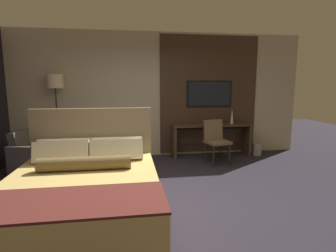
{
  "coord_description": "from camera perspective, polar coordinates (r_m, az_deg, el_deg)",
  "views": [
    {
      "loc": [
        -0.46,
        -3.4,
        1.63
      ],
      "look_at": [
        0.2,
        0.97,
        0.94
      ],
      "focal_mm": 28.0,
      "sensor_mm": 36.0,
      "label": 1
    }
  ],
  "objects": [
    {
      "name": "vase_tall",
      "position": [
        6.24,
        13.75,
        2.09
      ],
      "size": [
        0.08,
        0.08,
        0.34
      ],
      "color": "silver",
      "rests_on": "desk"
    },
    {
      "name": "tv",
      "position": [
        6.21,
        8.98,
        6.95
      ],
      "size": [
        1.07,
        0.04,
        0.6
      ],
      "color": "black"
    },
    {
      "name": "ground_plane",
      "position": [
        3.8,
        -0.83,
        -16.49
      ],
      "size": [
        16.0,
        16.0,
        0.0
      ],
      "primitive_type": "plane",
      "color": "#28232D"
    },
    {
      "name": "armchair_by_window",
      "position": [
        5.48,
        -26.49,
        -6.31
      ],
      "size": [
        0.9,
        0.92,
        0.82
      ],
      "rotation": [
        0.0,
        0.0,
        1.36
      ],
      "color": "#47423D",
      "rests_on": "ground_plane"
    },
    {
      "name": "bed",
      "position": [
        3.38,
        -17.73,
        -13.61
      ],
      "size": [
        1.76,
        2.09,
        1.29
      ],
      "color": "#33281E",
      "rests_on": "ground_plane"
    },
    {
      "name": "desk",
      "position": [
        6.14,
        9.27,
        -1.76
      ],
      "size": [
        1.8,
        0.45,
        0.74
      ],
      "color": "#422D1E",
      "rests_on": "ground_plane"
    },
    {
      "name": "floor_lamp",
      "position": [
        5.93,
        -23.32,
        7.47
      ],
      "size": [
        0.34,
        0.34,
        1.85
      ],
      "color": "#282623",
      "rests_on": "ground_plane"
    },
    {
      "name": "waste_bin",
      "position": [
        6.51,
        18.8,
        -4.8
      ],
      "size": [
        0.22,
        0.22,
        0.28
      ],
      "color": "gray",
      "rests_on": "ground_plane"
    },
    {
      "name": "desk_chair",
      "position": [
        5.56,
        10.27,
        -2.44
      ],
      "size": [
        0.53,
        0.53,
        0.91
      ],
      "rotation": [
        0.0,
        0.0,
        0.21
      ],
      "color": "brown",
      "rests_on": "ground_plane"
    },
    {
      "name": "wall_back_tv_panel",
      "position": [
        6.04,
        -2.41,
        6.72
      ],
      "size": [
        7.2,
        0.09,
        2.8
      ],
      "color": "#BCAD8E",
      "rests_on": "ground_plane"
    }
  ]
}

